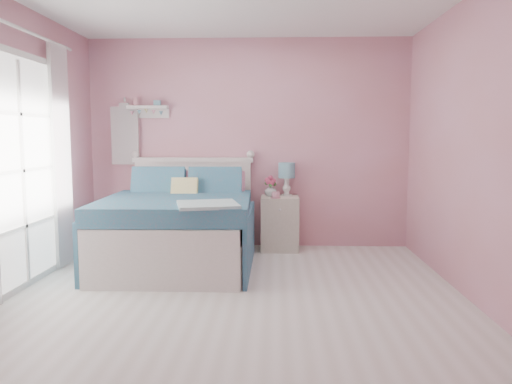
# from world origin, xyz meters

# --- Properties ---
(floor) EXTENTS (4.50, 4.50, 0.00)m
(floor) POSITION_xyz_m (0.00, 0.00, 0.00)
(floor) COLOR silver
(floor) RESTS_ON ground
(room_shell) EXTENTS (4.50, 4.50, 4.50)m
(room_shell) POSITION_xyz_m (0.00, 0.00, 1.58)
(room_shell) COLOR #C17A80
(room_shell) RESTS_ON floor
(bed) EXTENTS (1.59, 1.97, 1.13)m
(bed) POSITION_xyz_m (-0.70, 1.27, 0.39)
(bed) COLOR silver
(bed) RESTS_ON floor
(nightstand) EXTENTS (0.46, 0.45, 0.66)m
(nightstand) POSITION_xyz_m (0.40, 2.00, 0.33)
(nightstand) COLOR beige
(nightstand) RESTS_ON floor
(table_lamp) EXTENTS (0.20, 0.20, 0.41)m
(table_lamp) POSITION_xyz_m (0.48, 2.08, 0.95)
(table_lamp) COLOR white
(table_lamp) RESTS_ON nightstand
(vase) EXTENTS (0.19, 0.19, 0.15)m
(vase) POSITION_xyz_m (0.28, 2.04, 0.74)
(vase) COLOR silver
(vase) RESTS_ON nightstand
(teacup) EXTENTS (0.11, 0.11, 0.08)m
(teacup) POSITION_xyz_m (0.34, 1.84, 0.70)
(teacup) COLOR pink
(teacup) RESTS_ON nightstand
(roses) EXTENTS (0.14, 0.11, 0.12)m
(roses) POSITION_xyz_m (0.28, 2.04, 0.85)
(roses) COLOR #D44872
(roses) RESTS_ON vase
(wall_shelf) EXTENTS (0.50, 0.15, 0.25)m
(wall_shelf) POSITION_xyz_m (-1.25, 2.19, 1.73)
(wall_shelf) COLOR silver
(wall_shelf) RESTS_ON room_shell
(hanging_dress) EXTENTS (0.34, 0.03, 0.72)m
(hanging_dress) POSITION_xyz_m (-1.55, 2.18, 1.40)
(hanging_dress) COLOR white
(hanging_dress) RESTS_ON room_shell
(french_door) EXTENTS (0.04, 1.32, 2.16)m
(french_door) POSITION_xyz_m (-1.97, 0.40, 1.07)
(french_door) COLOR silver
(french_door) RESTS_ON floor
(curtain_far) EXTENTS (0.04, 0.40, 2.32)m
(curtain_far) POSITION_xyz_m (-1.92, 1.14, 1.18)
(curtain_far) COLOR white
(curtain_far) RESTS_ON floor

